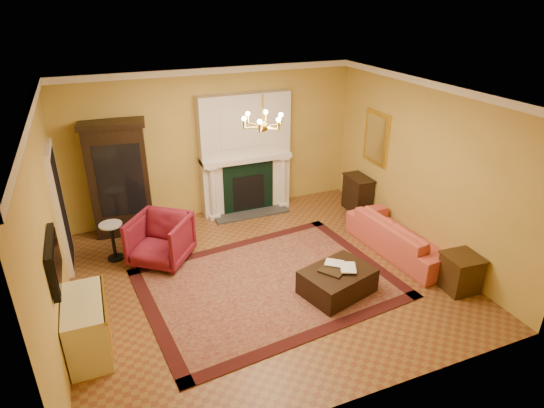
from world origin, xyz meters
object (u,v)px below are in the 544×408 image
end_table (460,273)px  console_table (357,194)px  coral_sofa (402,231)px  china_cabinet (120,182)px  leather_ottoman (337,281)px  pedestal_table (113,239)px  commode (87,326)px  wingback_armchair (160,238)px

end_table → console_table: console_table is taller
coral_sofa → console_table: size_ratio=2.95×
console_table → china_cabinet: bearing=170.4°
console_table → leather_ottoman: size_ratio=0.70×
coral_sofa → end_table: bearing=-178.0°
china_cabinet → pedestal_table: 1.22m
china_cabinet → console_table: size_ratio=2.87×
china_cabinet → console_table: china_cabinet is taller
china_cabinet → leather_ottoman: (2.82, -3.34, -0.85)m
commode → leather_ottoman: bearing=-1.2°
commode → coral_sofa: coral_sofa is taller
pedestal_table → console_table: bearing=1.2°
wingback_armchair → leather_ottoman: bearing=-2.8°
pedestal_table → end_table: size_ratio=1.21×
commode → coral_sofa: 5.32m
pedestal_table → leather_ottoman: 3.92m
commode → end_table: (5.45, -0.75, -0.11)m
china_cabinet → wingback_armchair: 1.56m
wingback_armchair → commode: size_ratio=0.89×
pedestal_table → china_cabinet: bearing=73.0°
leather_ottoman → coral_sofa: bearing=5.6°
commode → console_table: commode is taller
china_cabinet → coral_sofa: china_cabinet is taller
wingback_armchair → coral_sofa: bearing=19.0°
china_cabinet → end_table: (4.65, -3.98, -0.77)m
coral_sofa → commode: bearing=91.1°
leather_ottoman → console_table: bearing=36.6°
china_cabinet → console_table: (4.71, -0.88, -0.69)m
wingback_armchair → coral_sofa: 4.25m
pedestal_table → end_table: 5.79m
china_cabinet → end_table: 6.17m
wingback_armchair → pedestal_table: size_ratio=1.35×
china_cabinet → pedestal_table: (-0.30, -0.99, -0.65)m
pedestal_table → coral_sofa: size_ratio=0.32×
coral_sofa → console_table: (0.21, 1.80, -0.06)m
coral_sofa → leather_ottoman: (-1.68, -0.66, -0.21)m
leather_ottoman → pedestal_table: bearing=127.0°
china_cabinet → pedestal_table: china_cabinet is taller
china_cabinet → commode: (-0.80, -3.23, -0.67)m
coral_sofa → leather_ottoman: coral_sofa is taller
end_table → pedestal_table: bearing=148.8°
wingback_armchair → leather_ottoman: (2.37, -1.97, -0.26)m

